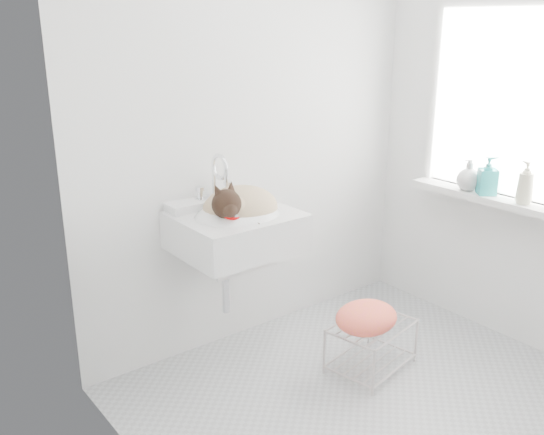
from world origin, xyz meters
TOP-DOWN VIEW (x-y plane):
  - floor at (0.00, 0.00)m, footprint 2.20×2.00m
  - back_wall at (0.00, 1.00)m, footprint 2.20×0.02m
  - right_wall at (1.10, 0.00)m, footprint 0.02×2.00m
  - left_wall at (-1.10, 0.00)m, footprint 0.02×2.00m
  - window_glass at (1.09, 0.20)m, footprint 0.01×0.80m
  - window_frame at (1.07, 0.20)m, footprint 0.04×0.90m
  - windowsill at (1.01, 0.20)m, footprint 0.16×0.88m
  - sink at (-0.32, 0.74)m, footprint 0.59×0.52m
  - faucet at (-0.32, 0.92)m, footprint 0.22×0.15m
  - cat at (-0.30, 0.72)m, footprint 0.46×0.39m
  - wire_rack at (0.21, 0.25)m, footprint 0.48×0.38m
  - towel at (0.13, 0.23)m, footprint 0.35×0.25m
  - bottle_a at (1.00, -0.06)m, footprint 0.09×0.09m
  - bottle_b at (1.00, 0.17)m, footprint 0.14×0.14m
  - bottle_c at (1.00, 0.29)m, footprint 0.19×0.19m

SIDE VIEW (x-z plane):
  - floor at x=0.00m, z-range -0.01..0.01m
  - wire_rack at x=0.21m, z-range 0.02..0.28m
  - towel at x=0.13m, z-range 0.22..0.36m
  - windowsill at x=1.01m, z-range 0.81..0.85m
  - sink at x=-0.32m, z-range 0.73..0.97m
  - bottle_a at x=1.00m, z-range 0.75..0.95m
  - bottle_b at x=1.00m, z-range 0.74..0.96m
  - bottle_c at x=1.00m, z-range 0.76..0.94m
  - cat at x=-0.30m, z-range 0.76..1.02m
  - faucet at x=-0.32m, z-range 0.88..1.10m
  - back_wall at x=0.00m, z-range 0.00..2.50m
  - right_wall at x=1.10m, z-range 0.00..2.50m
  - left_wall at x=-1.10m, z-range 0.00..2.50m
  - window_glass at x=1.09m, z-range 0.85..1.85m
  - window_frame at x=1.07m, z-range 0.80..1.90m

